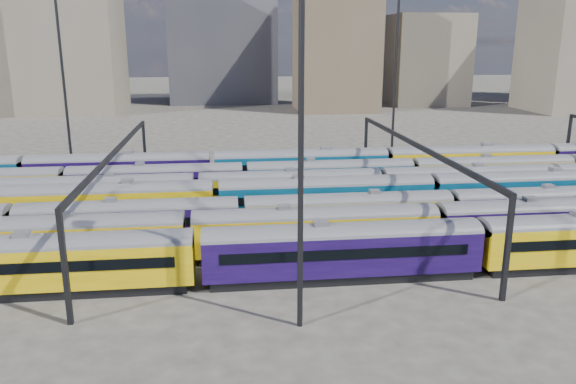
{
  "coord_description": "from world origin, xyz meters",
  "views": [
    {
      "loc": [
        -9.65,
        -54.97,
        18.03
      ],
      "look_at": [
        -3.12,
        0.63,
        3.0
      ],
      "focal_mm": 35.0,
      "sensor_mm": 36.0,
      "label": 1
    }
  ],
  "objects": [
    {
      "name": "mast_2",
      "position": [
        -5.0,
        -22.0,
        13.97
      ],
      "size": [
        1.4,
        0.5,
        25.6
      ],
      "color": "black",
      "rests_on": "ground"
    },
    {
      "name": "rake_2",
      "position": [
        -8.17,
        -5.0,
        2.61
      ],
      "size": [
        120.98,
        2.95,
        4.97
      ],
      "color": "black",
      "rests_on": "ground"
    },
    {
      "name": "rake_1",
      "position": [
        8.75,
        -10.0,
        2.77
      ],
      "size": [
        128.36,
        3.13,
        5.28
      ],
      "color": "black",
      "rests_on": "ground"
    },
    {
      "name": "rake_0",
      "position": [
        -11.78,
        -15.0,
        2.85
      ],
      "size": [
        131.81,
        3.21,
        5.42
      ],
      "color": "black",
      "rests_on": "ground"
    },
    {
      "name": "mast_3",
      "position": [
        15.0,
        24.0,
        13.97
      ],
      "size": [
        1.4,
        0.5,
        25.6
      ],
      "color": "black",
      "rests_on": "ground"
    },
    {
      "name": "rake_4",
      "position": [
        7.96,
        5.0,
        2.66
      ],
      "size": [
        123.29,
        3.01,
        5.06
      ],
      "color": "black",
      "rests_on": "ground"
    },
    {
      "name": "gantry_1",
      "position": [
        -20.0,
        0.0,
        6.79
      ],
      "size": [
        0.35,
        40.35,
        8.03
      ],
      "color": "black",
      "rests_on": "ground"
    },
    {
      "name": "gantry_2",
      "position": [
        10.0,
        0.0,
        6.79
      ],
      "size": [
        0.35,
        40.35,
        8.03
      ],
      "color": "black",
      "rests_on": "ground"
    },
    {
      "name": "rake_3",
      "position": [
        0.75,
        0.0,
        2.91
      ],
      "size": [
        157.14,
        3.28,
        5.54
      ],
      "color": "black",
      "rests_on": "ground"
    },
    {
      "name": "mast_1",
      "position": [
        -30.0,
        22.0,
        13.97
      ],
      "size": [
        1.4,
        0.5,
        25.6
      ],
      "color": "black",
      "rests_on": "ground"
    },
    {
      "name": "ground",
      "position": [
        0.0,
        0.0,
        0.0
      ],
      "size": [
        500.0,
        500.0,
        0.0
      ],
      "primitive_type": "plane",
      "color": "#3C3833",
      "rests_on": "ground"
    },
    {
      "name": "rake_6",
      "position": [
        11.63,
        15.0,
        2.93
      ],
      "size": [
        135.74,
        3.31,
        5.59
      ],
      "color": "black",
      "rests_on": "ground"
    },
    {
      "name": "rake_5",
      "position": [
        13.39,
        10.0,
        2.65
      ],
      "size": [
        123.05,
        3.0,
        5.05
      ],
      "color": "black",
      "rests_on": "ground"
    }
  ]
}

